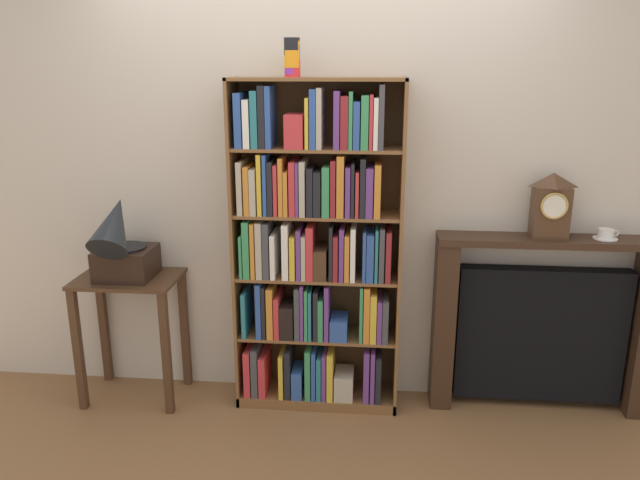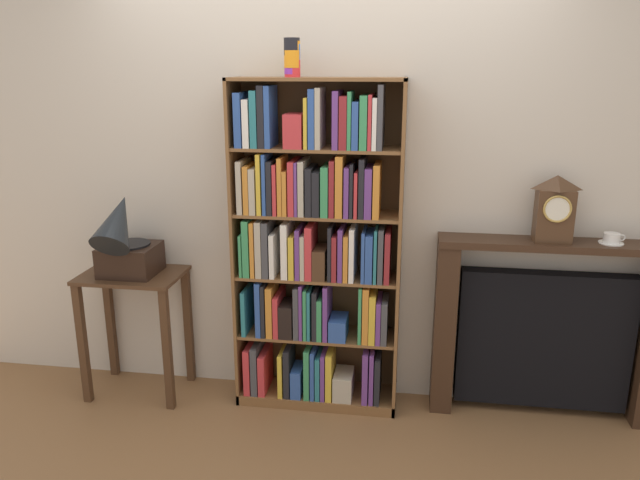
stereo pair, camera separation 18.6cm
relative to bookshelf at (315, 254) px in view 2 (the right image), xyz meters
name	(u,v)px [view 2 (the right image)]	position (x,y,z in m)	size (l,w,h in m)	color
ground_plane	(315,408)	(0.01, -0.08, -0.93)	(7.99, 6.40, 0.02)	brown
wall_back	(338,175)	(0.11, 0.19, 0.42)	(4.99, 0.08, 2.68)	beige
bookshelf	(315,254)	(0.00, 0.00, 0.00)	(0.94, 0.29, 1.88)	brown
cup_stack	(292,58)	(-0.11, -0.02, 1.06)	(0.08, 0.09, 0.20)	red
side_table_left	(135,307)	(-1.09, -0.05, -0.37)	(0.59, 0.41, 0.77)	#472D1C
gramophone	(124,240)	(-1.09, -0.11, 0.06)	(0.31, 0.45, 0.54)	black
fireplace_mantel	(545,331)	(1.30, 0.07, -0.41)	(1.23, 0.21, 1.04)	#382316
mantel_clock	(555,209)	(1.28, 0.05, 0.30)	(0.19, 0.13, 0.36)	#472D1C
teacup_with_saucer	(612,239)	(1.58, 0.05, 0.14)	(0.13, 0.13, 0.06)	white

